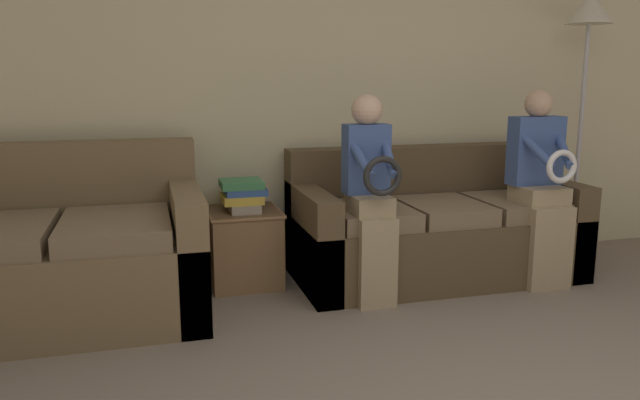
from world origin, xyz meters
name	(u,v)px	position (x,y,z in m)	size (l,w,h in m)	color
wall_back	(341,82)	(0.00, 3.03, 1.27)	(7.01, 0.06, 2.55)	beige
couch_main	(433,230)	(0.51, 2.57, 0.31)	(1.85, 0.85, 0.84)	brown
couch_side	(62,258)	(-1.79, 2.45, 0.34)	(1.52, 1.00, 0.94)	brown
child_left_seated	(371,188)	(-0.07, 2.23, 0.68)	(0.27, 0.38, 1.22)	tan
child_right_seated	(541,181)	(1.08, 2.24, 0.67)	(0.34, 0.38, 1.23)	tan
side_shelf	(244,246)	(-0.74, 2.74, 0.25)	(0.46, 0.49, 0.48)	olive
book_stack	(243,195)	(-0.74, 2.74, 0.58)	(0.28, 0.31, 0.19)	gray
floor_lamp	(588,35)	(1.70, 2.69, 1.60)	(0.32, 0.32, 1.89)	#2D2B28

